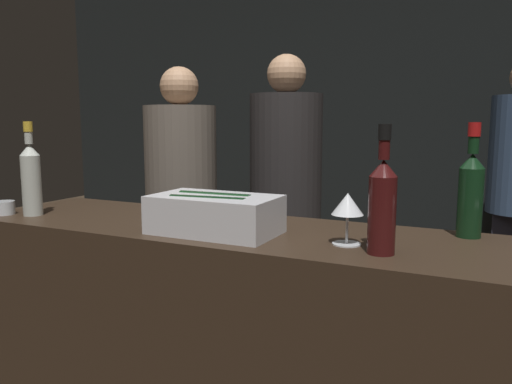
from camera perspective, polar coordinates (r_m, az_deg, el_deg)
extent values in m
cube|color=black|center=(4.02, 15.75, 8.74)|extent=(6.40, 0.06, 2.80)
cube|color=#2D2116|center=(1.80, -0.39, -19.74)|extent=(2.08, 0.53, 0.98)
cube|color=silver|center=(1.57, -4.72, -2.57)|extent=(0.39, 0.23, 0.12)
cylinder|color=black|center=(1.54, -5.63, -1.68)|extent=(0.25, 0.10, 0.07)
cylinder|color=#143319|center=(1.61, -4.78, -1.24)|extent=(0.25, 0.08, 0.07)
cylinder|color=silver|center=(1.46, 10.31, -5.85)|extent=(0.08, 0.08, 0.00)
cylinder|color=silver|center=(1.45, 10.35, -4.17)|extent=(0.01, 0.01, 0.08)
cone|color=silver|center=(1.43, 10.43, -1.34)|extent=(0.09, 0.09, 0.06)
cylinder|color=silver|center=(2.12, -26.85, -1.62)|extent=(0.08, 0.08, 0.05)
sphere|color=#EFB256|center=(2.12, -26.85, -1.55)|extent=(0.03, 0.03, 0.03)
cylinder|color=black|center=(1.64, 23.26, -1.15)|extent=(0.07, 0.07, 0.21)
cone|color=black|center=(1.63, 23.51, 3.27)|extent=(0.07, 0.07, 0.04)
cylinder|color=black|center=(1.62, 23.65, 5.68)|extent=(0.03, 0.03, 0.09)
cylinder|color=maroon|center=(1.62, 23.70, 6.58)|extent=(0.04, 0.04, 0.04)
cylinder|color=#380F0F|center=(1.36, 14.19, -2.61)|extent=(0.07, 0.07, 0.21)
cone|color=#380F0F|center=(1.34, 14.37, 2.67)|extent=(0.07, 0.07, 0.04)
cylinder|color=#380F0F|center=(1.34, 14.47, 5.58)|extent=(0.03, 0.03, 0.09)
cylinder|color=black|center=(1.33, 14.51, 6.66)|extent=(0.03, 0.03, 0.04)
cylinder|color=#B2B7AD|center=(2.04, -24.27, 0.68)|extent=(0.07, 0.07, 0.22)
cone|color=#B2B7AD|center=(2.03, -24.49, 4.41)|extent=(0.07, 0.07, 0.04)
cylinder|color=#B2B7AD|center=(2.03, -24.59, 6.18)|extent=(0.03, 0.03, 0.08)
cylinder|color=gold|center=(2.03, -24.63, 6.82)|extent=(0.03, 0.03, 0.04)
cube|color=black|center=(2.89, 3.30, -11.06)|extent=(0.30, 0.22, 0.77)
cylinder|color=black|center=(2.74, 3.43, 3.70)|extent=(0.39, 0.39, 0.71)
sphere|color=tan|center=(2.74, 3.51, 13.31)|extent=(0.21, 0.21, 0.21)
cube|color=black|center=(2.96, -8.29, -11.06)|extent=(0.30, 0.22, 0.73)
cylinder|color=#60564C|center=(2.81, -8.58, 2.74)|extent=(0.40, 0.40, 0.68)
sphere|color=tan|center=(2.80, -8.77, 11.87)|extent=(0.21, 0.21, 0.21)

